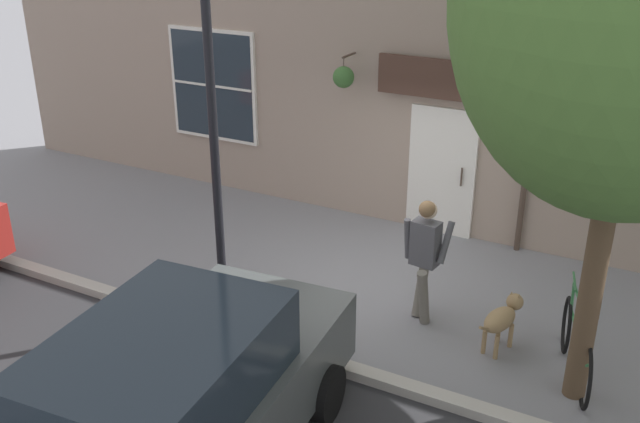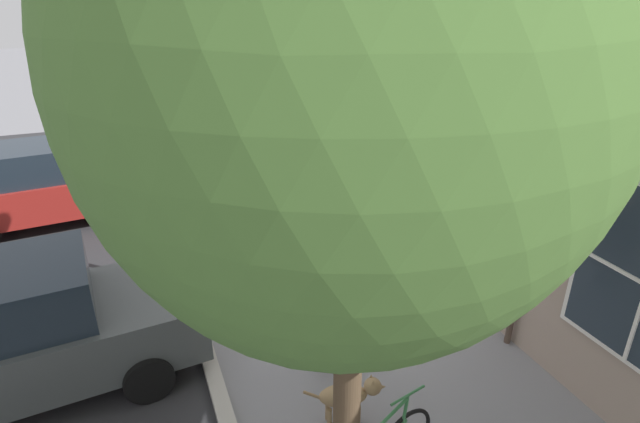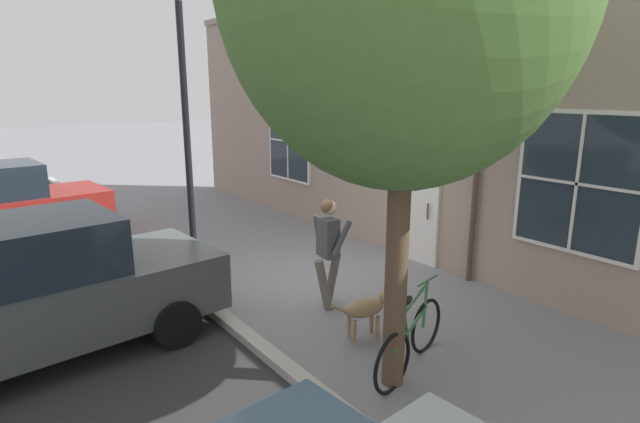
{
  "view_description": "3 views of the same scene",
  "coord_description": "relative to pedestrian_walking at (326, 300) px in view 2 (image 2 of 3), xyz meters",
  "views": [
    {
      "loc": [
        8.14,
        3.39,
        5.01
      ],
      "look_at": [
        0.02,
        -0.94,
        0.99
      ],
      "focal_mm": 40.0,
      "sensor_mm": 36.0,
      "label": 1
    },
    {
      "loc": [
        2.59,
        5.82,
        4.73
      ],
      "look_at": [
        0.0,
        -0.64,
        1.59
      ],
      "focal_mm": 28.0,
      "sensor_mm": 36.0,
      "label": 2
    },
    {
      "loc": [
        4.8,
        6.39,
        3.22
      ],
      "look_at": [
        -0.93,
        -1.32,
        0.87
      ],
      "focal_mm": 28.0,
      "sensor_mm": 36.0,
      "label": 3
    }
  ],
  "objects": [
    {
      "name": "street_lamp",
      "position": [
        1.16,
        -2.29,
        2.19
      ],
      "size": [
        0.32,
        0.32,
        4.89
      ],
      "color": "black",
      "rests_on": "ground_plane"
    },
    {
      "name": "parked_car_nearest_curb",
      "position": [
        3.8,
        -6.42,
        -0.13
      ],
      "size": [
        4.43,
        2.2,
        1.75
      ],
      "color": "maroon",
      "rests_on": "ground_plane"
    },
    {
      "name": "street_tree_by_curb",
      "position": [
        0.68,
        2.07,
        3.1
      ],
      "size": [
        3.7,
        3.33,
        6.3
      ],
      "color": "brown",
      "rests_on": "ground_plane"
    },
    {
      "name": "dog_on_leash",
      "position": [
        0.16,
        1.08,
        -0.58
      ],
      "size": [
        0.95,
        0.41,
        0.66
      ],
      "color": "#997A51",
      "rests_on": "ground_plane"
    },
    {
      "name": "ground_plane",
      "position": [
        -0.49,
        -0.8,
        -1.0
      ],
      "size": [
        90.0,
        90.0,
        0.0
      ],
      "primitive_type": "plane",
      "color": "gray"
    },
    {
      "name": "pedestrian_walking",
      "position": [
        0.0,
        0.0,
        0.0
      ],
      "size": [
        0.57,
        0.59,
        1.68
      ],
      "color": "#6B665B",
      "rests_on": "ground_plane"
    },
    {
      "name": "parked_car_mid_block",
      "position": [
        3.75,
        -0.94,
        -0.13
      ],
      "size": [
        4.43,
        2.2,
        1.75
      ],
      "color": "#474C4C",
      "rests_on": "ground_plane"
    },
    {
      "name": "storefront_facade",
      "position": [
        -2.83,
        -0.82,
        1.65
      ],
      "size": [
        0.95,
        18.0,
        5.31
      ],
      "color": "gray",
      "rests_on": "ground_plane"
    }
  ]
}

